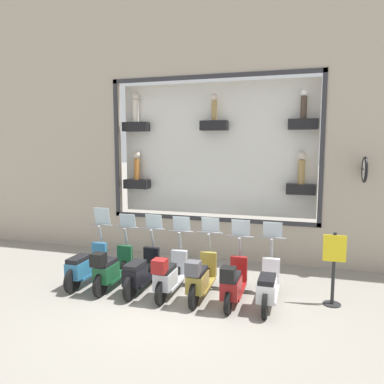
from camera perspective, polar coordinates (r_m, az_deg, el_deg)
name	(u,v)px	position (r m, az deg, el deg)	size (l,w,h in m)	color
ground_plane	(171,305)	(8.11, -3.22, -16.79)	(120.00, 120.00, 0.00)	gray
building_facade	(213,109)	(10.93, 3.25, 12.52)	(1.25, 36.00, 8.48)	#ADA08E
scooter_white_0	(268,286)	(8.02, 11.50, -13.88)	(1.80, 0.60, 1.61)	black
scooter_red_1	(233,282)	(8.03, 6.27, -13.53)	(1.79, 0.60, 1.62)	black
scooter_olive_2	(200,277)	(8.19, 1.28, -12.89)	(1.81, 0.60, 1.63)	black
scooter_silver_3	(169,275)	(8.39, -3.52, -12.47)	(1.80, 0.60, 1.61)	black
scooter_black_4	(141,272)	(8.71, -7.84, -11.99)	(1.81, 0.60, 1.62)	black
scooter_green_5	(111,268)	(8.96, -12.23, -11.32)	(1.80, 0.60, 1.60)	black
scooter_teal_6	(86,266)	(9.37, -15.89, -10.77)	(1.81, 0.61, 1.72)	black
shop_sign_post	(334,267)	(8.33, 20.78, -10.59)	(0.36, 0.45, 1.53)	#232326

